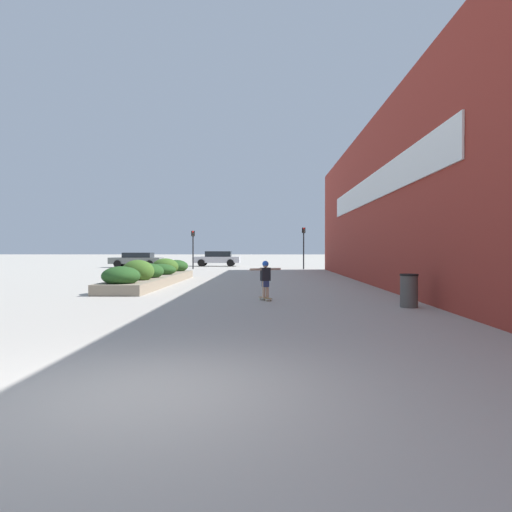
# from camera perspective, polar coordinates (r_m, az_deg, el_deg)

# --- Properties ---
(ground_plane) EXTENTS (300.00, 300.00, 0.00)m
(ground_plane) POSITION_cam_1_polar(r_m,az_deg,el_deg) (5.59, -14.59, -16.24)
(ground_plane) COLOR #ADA89E
(building_wall_right) EXTENTS (0.67, 38.44, 7.62)m
(building_wall_right) POSITION_cam_1_polar(r_m,az_deg,el_deg) (19.26, 16.77, 7.27)
(building_wall_right) COLOR maroon
(building_wall_right) RESTS_ON ground_plane
(planter_box) EXTENTS (1.80, 11.51, 1.22)m
(planter_box) POSITION_cam_1_polar(r_m,az_deg,el_deg) (22.16, -12.58, -2.28)
(planter_box) COLOR gray
(planter_box) RESTS_ON ground_plane
(skateboard) EXTENTS (0.45, 0.63, 0.09)m
(skateboard) POSITION_cam_1_polar(r_m,az_deg,el_deg) (14.72, 1.18, -5.31)
(skateboard) COLOR olive
(skateboard) RESTS_ON ground_plane
(skateboarder) EXTENTS (1.01, 0.59, 1.19)m
(skateboarder) POSITION_cam_1_polar(r_m,az_deg,el_deg) (14.66, 1.18, -2.43)
(skateboarder) COLOR tan
(skateboarder) RESTS_ON skateboard
(trash_bin) EXTENTS (0.51, 0.51, 0.95)m
(trash_bin) POSITION_cam_1_polar(r_m,az_deg,el_deg) (13.65, 18.57, -4.11)
(trash_bin) COLOR #514C47
(trash_bin) RESTS_ON ground_plane
(car_leftmost) EXTENTS (4.67, 1.98, 1.36)m
(car_leftmost) POSITION_cam_1_polar(r_m,az_deg,el_deg) (43.26, -14.68, -0.41)
(car_leftmost) COLOR slate
(car_leftmost) RESTS_ON ground_plane
(car_center_left) EXTENTS (4.55, 2.06, 1.48)m
(car_center_left) POSITION_cam_1_polar(r_m,az_deg,el_deg) (45.12, -4.86, -0.27)
(car_center_left) COLOR #BCBCC1
(car_center_left) RESTS_ON ground_plane
(car_center_right) EXTENTS (4.50, 1.97, 1.41)m
(car_center_right) POSITION_cam_1_polar(r_m,az_deg,el_deg) (42.39, 15.36, -0.42)
(car_center_right) COLOR silver
(car_center_right) RESTS_ON ground_plane
(traffic_light_left) EXTENTS (0.28, 0.30, 3.21)m
(traffic_light_left) POSITION_cam_1_polar(r_m,az_deg,el_deg) (38.64, -7.88, 1.64)
(traffic_light_left) COLOR black
(traffic_light_left) RESTS_ON ground_plane
(traffic_light_right) EXTENTS (0.28, 0.30, 3.48)m
(traffic_light_right) POSITION_cam_1_polar(r_m,az_deg,el_deg) (38.16, 5.98, 1.90)
(traffic_light_right) COLOR black
(traffic_light_right) RESTS_ON ground_plane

